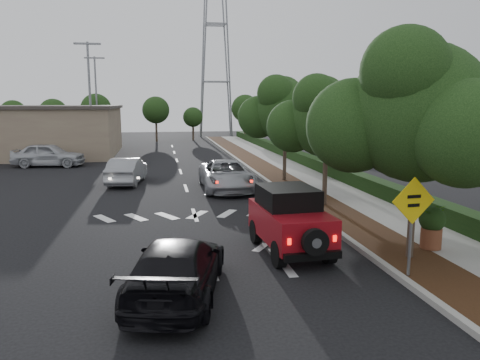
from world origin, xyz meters
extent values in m
plane|color=black|center=(0.00, 0.00, 0.00)|extent=(120.00, 120.00, 0.00)
cube|color=#9E9B93|center=(4.60, 12.00, 0.07)|extent=(0.20, 70.00, 0.15)
cube|color=black|center=(5.60, 12.00, 0.06)|extent=(1.80, 70.00, 0.12)
cube|color=gray|center=(7.50, 12.00, 0.06)|extent=(2.00, 70.00, 0.12)
cube|color=black|center=(8.90, 12.00, 0.40)|extent=(0.80, 70.00, 0.80)
cylinder|color=black|center=(1.66, 1.94, 0.37)|extent=(0.31, 0.76, 0.74)
cylinder|color=black|center=(3.11, 2.03, 0.37)|extent=(0.31, 0.76, 0.74)
cylinder|color=black|center=(1.80, -0.40, 0.37)|extent=(0.31, 0.76, 0.74)
cylinder|color=black|center=(3.25, -0.31, 0.37)|extent=(0.31, 0.76, 0.74)
cube|color=maroon|center=(2.46, 0.82, 0.88)|extent=(1.89, 3.54, 0.93)
cube|color=black|center=(2.44, 1.10, 1.65)|extent=(1.66, 1.99, 0.60)
cube|color=maroon|center=(2.37, 2.12, 0.81)|extent=(1.53, 1.05, 0.76)
cube|color=black|center=(2.57, -0.97, 0.47)|extent=(1.60, 0.27, 0.20)
cylinder|color=black|center=(2.57, -1.10, 0.88)|extent=(0.72, 0.25, 0.71)
cube|color=#FF190C|center=(1.93, -0.96, 0.88)|extent=(0.10, 0.04, 0.17)
cube|color=#FF190C|center=(3.20, -0.88, 0.88)|extent=(0.10, 0.04, 0.17)
imported|color=#A4A6AB|center=(2.03, 11.21, 0.75)|extent=(2.50, 5.40, 1.50)
imported|color=black|center=(-1.00, -1.83, 0.68)|extent=(2.88, 4.99, 1.36)
imported|color=#94969B|center=(-3.12, 13.97, 0.72)|extent=(2.11, 4.54, 1.44)
imported|color=#B8BBC0|center=(-8.96, 21.99, 0.83)|extent=(5.09, 2.61, 1.66)
cylinder|color=slate|center=(4.80, -1.85, 1.29)|extent=(0.08, 0.08, 2.31)
cube|color=yellow|center=(4.80, -1.88, 2.06)|extent=(1.18, 0.12, 1.18)
cube|color=black|center=(4.80, -1.91, 2.17)|extent=(0.37, 0.04, 0.08)
cube|color=black|center=(4.80, -1.91, 1.95)|extent=(0.33, 0.04, 0.08)
cylinder|color=brown|center=(6.62, 0.10, 0.44)|extent=(0.61, 0.61, 0.61)
sphere|color=black|center=(6.62, 0.10, 1.02)|extent=(0.77, 0.77, 0.77)
imported|color=black|center=(6.62, 0.10, 1.11)|extent=(0.65, 0.56, 0.72)
camera|label=1|loc=(-1.33, -12.24, 4.45)|focal=35.00mm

